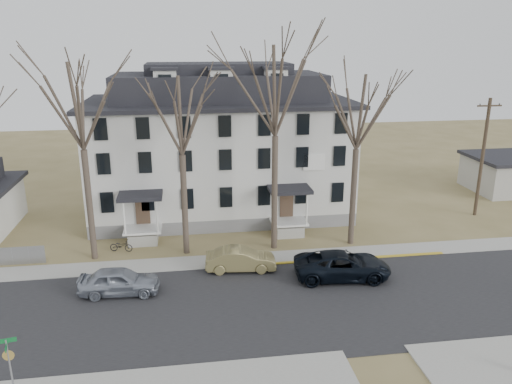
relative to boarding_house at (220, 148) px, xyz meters
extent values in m
plane|color=olive|center=(2.00, -17.95, -5.38)|extent=(120.00, 120.00, 0.00)
cube|color=#27272A|center=(2.00, -15.95, -5.38)|extent=(120.00, 10.00, 0.04)
cube|color=#A09F97|center=(2.00, -9.95, -5.38)|extent=(120.00, 2.00, 0.08)
cube|color=gold|center=(7.00, -10.85, -5.38)|extent=(14.00, 0.25, 0.06)
cube|color=slate|center=(0.00, 0.05, -4.88)|extent=(20.00, 10.00, 1.00)
cube|color=silver|center=(0.00, 0.05, -0.38)|extent=(20.00, 10.00, 8.00)
cube|color=black|center=(0.00, 0.05, 3.72)|extent=(20.80, 10.80, 0.30)
cube|color=black|center=(0.00, 0.05, 4.87)|extent=(16.00, 7.00, 2.00)
cube|color=black|center=(0.00, 0.05, 6.27)|extent=(11.00, 4.50, 0.80)
cube|color=white|center=(-6.00, -5.91, -4.38)|extent=(2.60, 2.00, 0.16)
cube|color=white|center=(4.50, -5.91, -4.38)|extent=(2.60, 2.00, 0.16)
cube|color=white|center=(6.50, -5.03, -0.18)|extent=(1.60, 0.08, 1.20)
cylinder|color=#473B31|center=(-9.00, -8.15, -1.74)|extent=(0.40, 0.40, 7.28)
cylinder|color=#473B31|center=(-3.00, -8.15, -2.00)|extent=(0.40, 0.40, 6.76)
cylinder|color=#473B31|center=(3.00, -8.15, -1.48)|extent=(0.40, 0.40, 7.80)
cylinder|color=#473B31|center=(8.50, -8.15, -2.00)|extent=(0.40, 0.40, 6.76)
cylinder|color=#3D3023|center=(20.50, -3.95, -0.63)|extent=(0.28, 0.28, 9.50)
cube|color=#3D3023|center=(20.50, -3.95, 3.52)|extent=(2.00, 0.12, 0.12)
imported|color=#8F97A5|center=(-6.79, -13.36, -4.62)|extent=(4.58, 2.05, 1.53)
imported|color=olive|center=(0.31, -11.37, -4.66)|extent=(4.45, 1.87, 1.43)
imported|color=black|center=(6.24, -13.26, -4.58)|extent=(5.98, 3.17, 1.60)
imported|color=black|center=(-7.37, -7.40, -4.97)|extent=(1.65, 0.89, 0.82)
cylinder|color=gray|center=(-10.04, -21.46, -4.04)|extent=(0.07, 0.07, 2.67)
cube|color=#0C5926|center=(-10.04, -21.46, -2.76)|extent=(0.77, 0.03, 0.18)
cube|color=#0C5926|center=(-10.04, -21.46, -2.98)|extent=(0.03, 0.77, 0.18)
camera|label=1|loc=(-2.81, -39.49, 8.51)|focal=35.00mm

